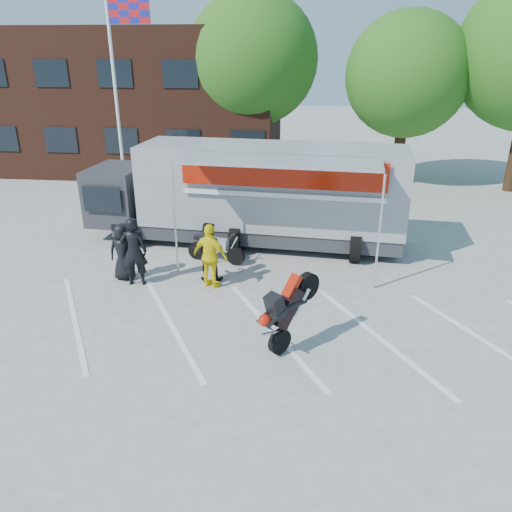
% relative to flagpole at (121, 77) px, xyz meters
% --- Properties ---
extents(ground, '(100.00, 100.00, 0.00)m').
position_rel_flagpole_xyz_m(ground, '(6.24, -10.00, -5.05)').
color(ground, '#ADADA7').
rests_on(ground, ground).
extents(parking_bay_lines, '(18.09, 13.33, 0.01)m').
position_rel_flagpole_xyz_m(parking_bay_lines, '(6.24, -9.00, -5.05)').
color(parking_bay_lines, white).
rests_on(parking_bay_lines, ground).
extents(office_building, '(18.00, 8.00, 7.00)m').
position_rel_flagpole_xyz_m(office_building, '(-3.76, 8.00, -1.55)').
color(office_building, '#4C2518').
rests_on(office_building, ground).
extents(flagpole, '(1.61, 0.12, 8.00)m').
position_rel_flagpole_xyz_m(flagpole, '(0.00, 0.00, 0.00)').
color(flagpole, white).
rests_on(flagpole, ground).
extents(tree_left, '(6.12, 6.12, 8.64)m').
position_rel_flagpole_xyz_m(tree_left, '(4.24, 6.00, 0.51)').
color(tree_left, '#382314').
rests_on(tree_left, ground).
extents(tree_mid, '(5.44, 5.44, 7.68)m').
position_rel_flagpole_xyz_m(tree_mid, '(11.24, 5.00, -0.11)').
color(tree_mid, '#382314').
rests_on(tree_mid, ground).
extents(transporter_truck, '(10.60, 5.76, 3.25)m').
position_rel_flagpole_xyz_m(transporter_truck, '(5.45, -3.42, -5.05)').
color(transporter_truck, '#92949A').
rests_on(transporter_truck, ground).
extents(parked_motorcycle, '(1.98, 1.07, 0.99)m').
position_rel_flagpole_xyz_m(parked_motorcycle, '(4.41, -5.16, -5.05)').
color(parked_motorcycle, silver).
rests_on(parked_motorcycle, ground).
extents(stunt_bike_rider, '(1.62, 1.69, 1.88)m').
position_rel_flagpole_xyz_m(stunt_bike_rider, '(7.08, -9.46, -5.05)').
color(stunt_bike_rider, black).
rests_on(stunt_bike_rider, ground).
extents(spectator_leather_a, '(0.83, 0.57, 1.63)m').
position_rel_flagpole_xyz_m(spectator_leather_a, '(2.07, -6.62, -4.24)').
color(spectator_leather_a, black).
rests_on(spectator_leather_a, ground).
extents(spectator_leather_b, '(0.77, 0.56, 1.93)m').
position_rel_flagpole_xyz_m(spectator_leather_b, '(2.50, -6.91, -4.09)').
color(spectator_leather_b, black).
rests_on(spectator_leather_b, ground).
extents(spectator_leather_c, '(0.82, 0.64, 1.69)m').
position_rel_flagpole_xyz_m(spectator_leather_c, '(4.43, -6.41, -4.21)').
color(spectator_leather_c, black).
rests_on(spectator_leather_c, ground).
extents(spectator_hivis, '(1.14, 0.81, 1.80)m').
position_rel_flagpole_xyz_m(spectator_hivis, '(4.60, -6.86, -4.15)').
color(spectator_hivis, yellow).
rests_on(spectator_hivis, ground).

